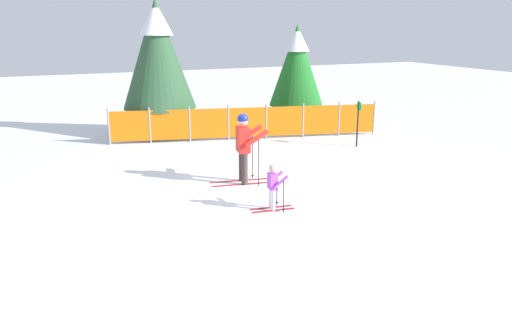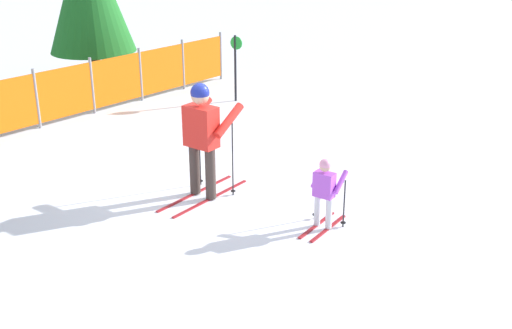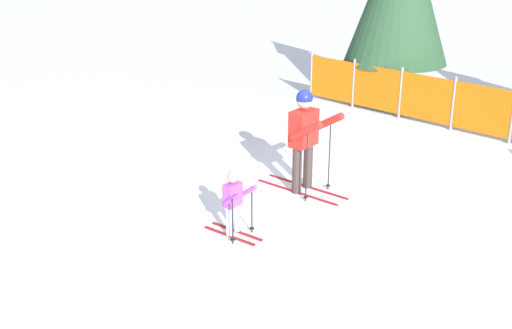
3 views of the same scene
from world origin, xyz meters
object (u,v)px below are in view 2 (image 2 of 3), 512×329
object	(u,v)px
skier_child	(325,188)
safety_fence	(65,92)
trail_marker	(236,61)
skier_adult	(202,130)

from	to	relation	value
skier_child	safety_fence	bearing A→B (deg)	79.50
skier_child	trail_marker	xyz separation A→B (m)	(4.78, 3.90, 0.33)
safety_fence	skier_child	bearing A→B (deg)	-108.22
skier_adult	skier_child	distance (m)	1.97
safety_fence	trail_marker	world-z (taller)	trail_marker
skier_adult	trail_marker	size ratio (longest dim) A/B	1.18
skier_adult	safety_fence	distance (m)	4.71
safety_fence	trail_marker	xyz separation A→B (m)	(2.74, -2.31, 0.31)
skier_adult	safety_fence	xyz separation A→B (m)	(1.89, 4.29, -0.44)
trail_marker	skier_adult	bearing A→B (deg)	-156.79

